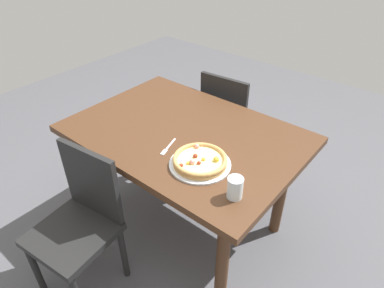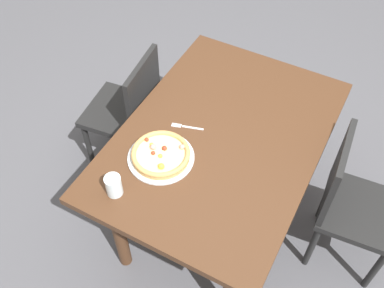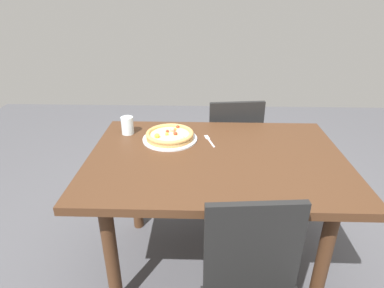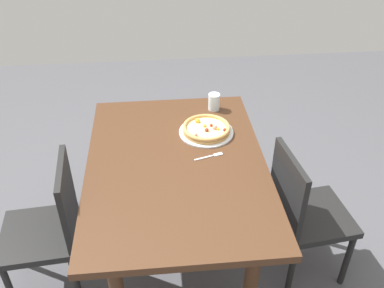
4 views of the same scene
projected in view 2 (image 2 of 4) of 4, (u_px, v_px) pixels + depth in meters
The scene contains 8 objects.
ground_plane at pixel (216, 214), 2.80m from camera, with size 6.00×6.00×0.00m, color #4C4C51.
dining_table at pixel (221, 148), 2.30m from camera, with size 1.36×0.95×0.75m.
chair_near at pixel (350, 202), 2.30m from camera, with size 0.43×0.43×0.86m.
chair_far at pixel (129, 109), 2.73m from camera, with size 0.45×0.45×0.86m.
plate at pixel (161, 157), 2.13m from camera, with size 0.32×0.32×0.01m, color silver.
pizza at pixel (161, 154), 2.11m from camera, with size 0.28×0.28×0.05m.
fork at pixel (185, 127), 2.26m from camera, with size 0.06×0.16×0.00m.
drinking_glass at pixel (114, 185), 1.96m from camera, with size 0.07×0.07×0.11m, color silver.
Camera 2 is at (-1.35, -0.56, 2.43)m, focal length 41.64 mm.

